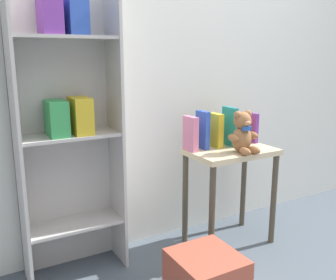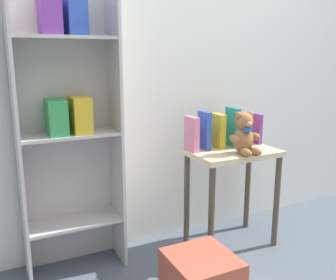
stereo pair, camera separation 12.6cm
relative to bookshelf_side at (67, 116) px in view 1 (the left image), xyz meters
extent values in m
cube|color=silver|center=(0.94, 0.15, 0.29)|extent=(4.80, 0.06, 2.50)
cube|color=#BCB7B2|center=(-0.28, -0.03, -0.11)|extent=(0.02, 0.26, 1.70)
cube|color=#BCB7B2|center=(0.28, -0.03, -0.11)|extent=(0.02, 0.26, 1.70)
cube|color=#BCB7B2|center=(0.00, 0.09, -0.11)|extent=(0.58, 0.02, 1.70)
cube|color=#BCB7B2|center=(0.00, -0.03, -0.65)|extent=(0.55, 0.24, 0.02)
cube|color=#BCB7B2|center=(0.00, -0.03, -0.11)|extent=(0.55, 0.24, 0.02)
cube|color=#BCB7B2|center=(0.00, -0.03, 0.44)|extent=(0.55, 0.24, 0.02)
cube|color=purple|center=(-0.07, -0.05, 0.55)|extent=(0.10, 0.18, 0.22)
cube|color=#2D51B7|center=(0.07, -0.05, 0.55)|extent=(0.10, 0.18, 0.20)
cube|color=#33934C|center=(-0.07, -0.05, 0.00)|extent=(0.10, 0.18, 0.20)
cube|color=gold|center=(0.07, -0.05, 0.01)|extent=(0.10, 0.18, 0.21)
cube|color=beige|center=(1.04, -0.21, -0.30)|extent=(0.59, 0.38, 0.04)
cylinder|color=#494233|center=(0.78, -0.37, -0.64)|extent=(0.04, 0.04, 0.64)
cylinder|color=#494233|center=(1.30, -0.37, -0.64)|extent=(0.04, 0.04, 0.64)
cylinder|color=#494233|center=(0.78, -0.05, -0.64)|extent=(0.04, 0.04, 0.64)
cylinder|color=#494233|center=(1.30, -0.05, -0.64)|extent=(0.04, 0.04, 0.64)
ellipsoid|color=#99663D|center=(1.05, -0.30, -0.19)|extent=(0.14, 0.11, 0.17)
sphere|color=#99663D|center=(1.05, -0.30, -0.07)|extent=(0.12, 0.12, 0.12)
sphere|color=#99663D|center=(1.01, -0.30, -0.03)|extent=(0.05, 0.05, 0.05)
sphere|color=#99663D|center=(1.09, -0.30, -0.03)|extent=(0.05, 0.05, 0.05)
ellipsoid|color=tan|center=(1.05, -0.34, -0.08)|extent=(0.05, 0.03, 0.03)
ellipsoid|color=#99663D|center=(0.97, -0.31, -0.17)|extent=(0.05, 0.09, 0.05)
ellipsoid|color=#99663D|center=(1.13, -0.31, -0.17)|extent=(0.05, 0.09, 0.05)
ellipsoid|color=#99663D|center=(1.01, -0.38, -0.25)|extent=(0.05, 0.10, 0.05)
ellipsoid|color=#99663D|center=(1.09, -0.38, -0.25)|extent=(0.05, 0.10, 0.05)
cube|color=#2356B2|center=(1.05, -0.34, -0.11)|extent=(0.06, 0.02, 0.03)
cube|color=#D17093|center=(0.78, -0.11, -0.16)|extent=(0.05, 0.13, 0.23)
cube|color=#2D51B7|center=(0.88, -0.09, -0.15)|extent=(0.04, 0.12, 0.26)
cube|color=gold|center=(0.99, -0.10, -0.16)|extent=(0.04, 0.13, 0.23)
cube|color=teal|center=(1.09, -0.12, -0.14)|extent=(0.03, 0.15, 0.27)
cube|color=orange|center=(1.20, -0.11, -0.18)|extent=(0.03, 0.12, 0.20)
cube|color=purple|center=(1.30, -0.11, -0.17)|extent=(0.03, 0.11, 0.21)
cube|color=#AD4C38|center=(0.53, -0.66, -0.83)|extent=(0.34, 0.36, 0.26)
camera|label=1|loc=(-0.53, -2.13, 0.35)|focal=40.00mm
camera|label=2|loc=(-0.42, -2.19, 0.35)|focal=40.00mm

